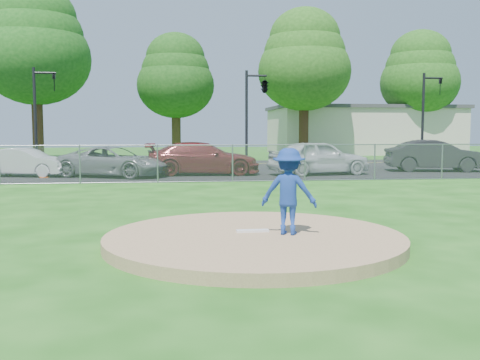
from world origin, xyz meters
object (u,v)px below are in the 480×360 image
object	(u,v)px
tree_center	(176,75)
parked_car_darkred	(203,158)
traffic_signal_left	(39,108)
parked_car_white	(26,162)
parked_car_pearl	(319,157)
traffic_signal_center	(263,88)
traffic_cone	(44,170)
tree_left	(35,44)
tree_far_right	(420,73)
tree_right	(304,59)
traffic_signal_right	(427,110)
parked_car_gray	(114,162)
commercial_building	(362,130)
parked_car_charcoal	(435,156)
pitcher	(289,191)

from	to	relation	value
tree_center	parked_car_darkred	bearing A→B (deg)	-86.79
traffic_signal_left	parked_car_white	world-z (taller)	traffic_signal_left
tree_center	parked_car_pearl	distance (m)	20.84
traffic_signal_center	traffic_cone	world-z (taller)	traffic_signal_center
tree_left	tree_far_right	distance (m)	31.28
tree_far_right	parked_car_darkred	size ratio (longest dim) A/B	2.03
tree_right	traffic_signal_left	world-z (taller)	tree_right
tree_center	traffic_signal_center	xyz separation A→B (m)	(4.97, -12.00, -1.86)
traffic_signal_right	parked_car_pearl	distance (m)	11.52
tree_far_right	parked_car_pearl	size ratio (longest dim) A/B	2.26
traffic_signal_right	parked_car_gray	size ratio (longest dim) A/B	1.15
tree_center	tree_far_right	world-z (taller)	tree_far_right
tree_center	parked_car_darkred	size ratio (longest dim) A/B	1.86
commercial_building	traffic_signal_left	distance (m)	29.51
parked_car_white	parked_car_gray	bearing A→B (deg)	-86.34
parked_car_darkred	parked_car_pearl	distance (m)	5.45
commercial_building	tree_center	size ratio (longest dim) A/B	1.67
parked_car_charcoal	commercial_building	bearing A→B (deg)	1.04
tree_far_right	traffic_signal_left	bearing A→B (deg)	-155.68
tree_far_right	pitcher	bearing A→B (deg)	-118.92
pitcher	parked_car_darkred	bearing A→B (deg)	-66.47
tree_left	tree_right	bearing A→B (deg)	2.86
tree_left	parked_car_charcoal	xyz separation A→B (m)	(22.92, -14.64, -7.43)
tree_right	parked_car_pearl	xyz separation A→B (m)	(-3.56, -16.99, -6.83)
tree_far_right	pitcher	world-z (taller)	tree_far_right
tree_right	traffic_signal_right	bearing A→B (deg)	-62.36
tree_center	pitcher	xyz separation A→B (m)	(1.61, -34.09, -5.49)
tree_center	tree_far_right	distance (m)	21.03
commercial_building	tree_right	xyz separation A→B (m)	(-7.00, -6.00, 5.49)
tree_left	parked_car_white	xyz separation A→B (m)	(3.01, -15.25, -7.59)
tree_right	parked_car_charcoal	distance (m)	17.32
traffic_cone	tree_far_right	bearing A→B (deg)	36.54
traffic_signal_left	parked_car_pearl	xyz separation A→B (m)	(14.21, -6.99, -2.54)
tree_center	traffic_signal_left	bearing A→B (deg)	-122.90
tree_left	traffic_signal_left	world-z (taller)	tree_left
traffic_signal_center	traffic_cone	xyz separation A→B (m)	(-10.98, -7.02, -4.27)
tree_far_right	pitcher	distance (m)	40.55
tree_center	tree_right	xyz separation A→B (m)	(10.00, -2.00, 1.18)
traffic_signal_center	traffic_signal_right	xyz separation A→B (m)	(10.27, 0.00, -1.25)
tree_right	commercial_building	bearing A→B (deg)	40.60
tree_right	parked_car_gray	world-z (taller)	tree_right
tree_center	traffic_signal_right	size ratio (longest dim) A/B	1.76
parked_car_darkred	tree_center	bearing A→B (deg)	6.14
traffic_signal_center	parked_car_charcoal	world-z (taller)	traffic_signal_center
commercial_building	parked_car_white	bearing A→B (deg)	-137.16
commercial_building	parked_car_gray	world-z (taller)	commercial_building
parked_car_pearl	parked_car_white	bearing A→B (deg)	75.73
parked_car_gray	parked_car_pearl	size ratio (longest dim) A/B	1.03
traffic_signal_right	parked_car_charcoal	bearing A→B (deg)	-112.32
pitcher	parked_car_pearl	bearing A→B (deg)	-86.33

